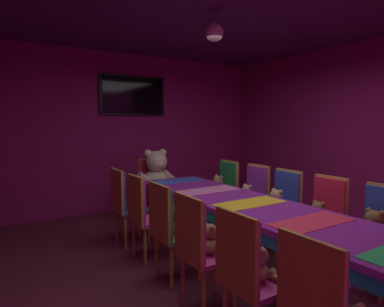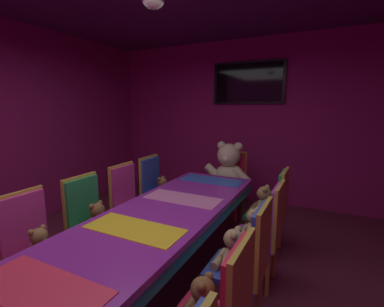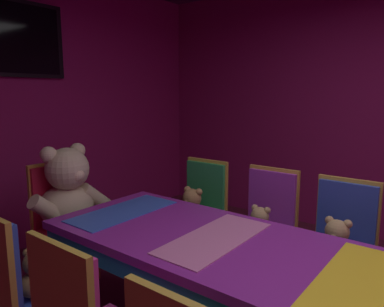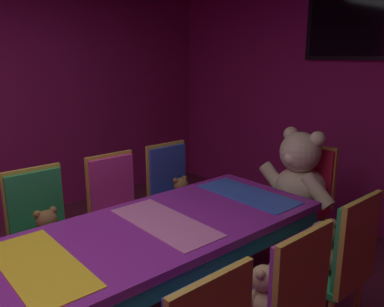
{
  "view_description": "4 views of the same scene",
  "coord_description": "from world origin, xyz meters",
  "px_view_note": "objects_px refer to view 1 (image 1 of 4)",
  "views": [
    {
      "loc": [
        -2.29,
        -2.51,
        1.58
      ],
      "look_at": [
        -0.16,
        0.87,
        1.2
      ],
      "focal_mm": 30.93,
      "sensor_mm": 36.0,
      "label": 1
    },
    {
      "loc": [
        1.25,
        -1.53,
        1.66
      ],
      "look_at": [
        -0.12,
        1.22,
        1.12
      ],
      "focal_mm": 25.37,
      "sensor_mm": 36.0,
      "label": 2
    },
    {
      "loc": [
        -1.62,
        -0.32,
        1.56
      ],
      "look_at": [
        0.2,
        1.09,
        1.17
      ],
      "focal_mm": 33.96,
      "sensor_mm": 36.0,
      "label": 3
    },
    {
      "loc": [
        1.78,
        -0.56,
        1.74
      ],
      "look_at": [
        -0.19,
        1.15,
        1.08
      ],
      "focal_mm": 36.36,
      "sensor_mm": 36.0,
      "label": 4
    }
  ],
  "objects_px": {
    "king_teddy_bear": "(157,174)",
    "pendant_light": "(214,32)",
    "chair_left_5": "(123,199)",
    "teddy_right_3": "(276,203)",
    "chair_right_2": "(326,212)",
    "teddy_left_3": "(179,222)",
    "chair_left_0": "(318,306)",
    "teddy_right_5": "(218,187)",
    "chair_left_4": "(142,209)",
    "chair_right_3": "(284,201)",
    "teddy_left_0": "(334,298)",
    "chair_left_3": "(166,223)",
    "throne_chair": "(152,182)",
    "teddy_left_5": "(133,200)",
    "chair_left_1": "(244,267)",
    "wall_tv": "(133,96)",
    "teddy_right_4": "(246,196)",
    "banquet_table": "(250,211)",
    "chair_left_2": "(196,241)",
    "chair_right_5": "(225,186)",
    "teddy_right_1": "(373,229)",
    "chair_right_1": "(382,226)",
    "teddy_right_2": "(317,215)",
    "chair_right_4": "(254,193)",
    "teddy_left_1": "(259,266)"
  },
  "relations": [
    {
      "from": "chair_right_2",
      "to": "wall_tv",
      "type": "height_order",
      "value": "wall_tv"
    },
    {
      "from": "teddy_right_4",
      "to": "chair_right_2",
      "type": "bearing_deg",
      "value": 96.81
    },
    {
      "from": "wall_tv",
      "to": "pendant_light",
      "type": "relative_size",
      "value": 6.09
    },
    {
      "from": "chair_left_2",
      "to": "teddy_right_5",
      "type": "bearing_deg",
      "value": 48.99
    },
    {
      "from": "chair_left_5",
      "to": "throne_chair",
      "type": "bearing_deg",
      "value": 46.77
    },
    {
      "from": "chair_left_1",
      "to": "teddy_right_4",
      "type": "distance_m",
      "value": 2.31
    },
    {
      "from": "chair_right_2",
      "to": "teddy_right_3",
      "type": "xyz_separation_m",
      "value": [
        -0.16,
        0.59,
        -0.01
      ]
    },
    {
      "from": "teddy_right_2",
      "to": "chair_right_3",
      "type": "bearing_deg",
      "value": -102.68
    },
    {
      "from": "chair_left_3",
      "to": "chair_right_3",
      "type": "bearing_deg",
      "value": 0.11
    },
    {
      "from": "chair_right_3",
      "to": "teddy_right_3",
      "type": "xyz_separation_m",
      "value": [
        -0.15,
        -0.0,
        -0.01
      ]
    },
    {
      "from": "teddy_left_3",
      "to": "king_teddy_bear",
      "type": "bearing_deg",
      "value": 70.22
    },
    {
      "from": "chair_right_3",
      "to": "teddy_left_0",
      "type": "bearing_deg",
      "value": 49.06
    },
    {
      "from": "teddy_left_3",
      "to": "chair_left_0",
      "type": "bearing_deg",
      "value": -94.95
    },
    {
      "from": "chair_right_1",
      "to": "teddy_right_2",
      "type": "relative_size",
      "value": 3.37
    },
    {
      "from": "chair_left_0",
      "to": "chair_right_2",
      "type": "distance_m",
      "value": 2.03
    },
    {
      "from": "chair_right_3",
      "to": "chair_right_5",
      "type": "distance_m",
      "value": 1.16
    },
    {
      "from": "teddy_right_4",
      "to": "pendant_light",
      "type": "relative_size",
      "value": 1.44
    },
    {
      "from": "teddy_right_2",
      "to": "chair_left_1",
      "type": "bearing_deg",
      "value": 20.55
    },
    {
      "from": "teddy_left_1",
      "to": "chair_left_5",
      "type": "xyz_separation_m",
      "value": [
        -0.13,
        2.34,
        0.03
      ]
    },
    {
      "from": "chair_right_5",
      "to": "teddy_right_5",
      "type": "distance_m",
      "value": 0.15
    },
    {
      "from": "chair_left_5",
      "to": "teddy_right_3",
      "type": "xyz_separation_m",
      "value": [
        1.51,
        -1.17,
        -0.01
      ]
    },
    {
      "from": "teddy_left_3",
      "to": "teddy_right_2",
      "type": "relative_size",
      "value": 1.04
    },
    {
      "from": "chair_left_4",
      "to": "teddy_right_1",
      "type": "bearing_deg",
      "value": -49.71
    },
    {
      "from": "chair_right_3",
      "to": "king_teddy_bear",
      "type": "height_order",
      "value": "king_teddy_bear"
    },
    {
      "from": "wall_tv",
      "to": "chair_left_2",
      "type": "bearing_deg",
      "value": -104.04
    },
    {
      "from": "chair_right_2",
      "to": "teddy_right_4",
      "type": "xyz_separation_m",
      "value": [
        -0.14,
        1.15,
        -0.02
      ]
    },
    {
      "from": "teddy_right_1",
      "to": "pendant_light",
      "type": "bearing_deg",
      "value": -59.61
    },
    {
      "from": "banquet_table",
      "to": "chair_right_4",
      "type": "xyz_separation_m",
      "value": [
        0.85,
        0.85,
        -0.06
      ]
    },
    {
      "from": "banquet_table",
      "to": "chair_left_1",
      "type": "distance_m",
      "value": 1.21
    },
    {
      "from": "teddy_left_5",
      "to": "chair_left_2",
      "type": "bearing_deg",
      "value": -95.31
    },
    {
      "from": "teddy_right_4",
      "to": "teddy_right_5",
      "type": "relative_size",
      "value": 0.85
    },
    {
      "from": "chair_left_1",
      "to": "wall_tv",
      "type": "bearing_deg",
      "value": 78.1
    },
    {
      "from": "chair_left_5",
      "to": "teddy_right_2",
      "type": "relative_size",
      "value": 3.37
    },
    {
      "from": "banquet_table",
      "to": "pendant_light",
      "type": "height_order",
      "value": "pendant_light"
    },
    {
      "from": "chair_left_2",
      "to": "chair_right_3",
      "type": "relative_size",
      "value": 1.0
    },
    {
      "from": "banquet_table",
      "to": "chair_left_3",
      "type": "height_order",
      "value": "chair_left_3"
    },
    {
      "from": "teddy_right_5",
      "to": "teddy_left_3",
      "type": "bearing_deg",
      "value": 40.89
    },
    {
      "from": "teddy_left_0",
      "to": "teddy_right_2",
      "type": "relative_size",
      "value": 1.16
    },
    {
      "from": "teddy_right_3",
      "to": "teddy_right_1",
      "type": "bearing_deg",
      "value": 90.71
    },
    {
      "from": "teddy_right_2",
      "to": "chair_right_3",
      "type": "distance_m",
      "value": 0.6
    },
    {
      "from": "chair_right_1",
      "to": "pendant_light",
      "type": "distance_m",
      "value": 2.58
    },
    {
      "from": "chair_left_4",
      "to": "chair_left_5",
      "type": "bearing_deg",
      "value": 90.97
    },
    {
      "from": "chair_left_2",
      "to": "chair_left_4",
      "type": "relative_size",
      "value": 1.0
    },
    {
      "from": "teddy_left_1",
      "to": "teddy_right_1",
      "type": "height_order",
      "value": "teddy_right_1"
    },
    {
      "from": "teddy_right_5",
      "to": "pendant_light",
      "type": "xyz_separation_m",
      "value": [
        -0.78,
        -0.97,
        1.95
      ]
    },
    {
      "from": "chair_left_1",
      "to": "chair_left_4",
      "type": "distance_m",
      "value": 1.77
    },
    {
      "from": "king_teddy_bear",
      "to": "pendant_light",
      "type": "bearing_deg",
      "value": -3.82
    },
    {
      "from": "teddy_right_2",
      "to": "chair_right_4",
      "type": "bearing_deg",
      "value": -97.42
    },
    {
      "from": "chair_right_5",
      "to": "teddy_right_1",
      "type": "bearing_deg",
      "value": 87.24
    },
    {
      "from": "throne_chair",
      "to": "teddy_left_5",
      "type": "bearing_deg",
      "value": -37.91
    }
  ]
}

